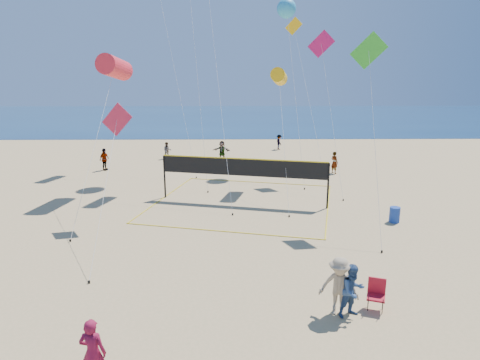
{
  "coord_description": "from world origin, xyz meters",
  "views": [
    {
      "loc": [
        -0.27,
        -10.68,
        7.24
      ],
      "look_at": [
        -0.06,
        2.0,
        4.07
      ],
      "focal_mm": 32.0,
      "sensor_mm": 36.0,
      "label": 1
    }
  ],
  "objects_px": {
    "trash_barrel": "(395,215)",
    "volleyball_net": "(243,172)",
    "woman": "(93,353)",
    "camp_chair": "(376,292)"
  },
  "relations": [
    {
      "from": "camp_chair",
      "to": "volleyball_net",
      "type": "relative_size",
      "value": 0.1
    },
    {
      "from": "trash_barrel",
      "to": "volleyball_net",
      "type": "distance_m",
      "value": 8.37
    },
    {
      "from": "woman",
      "to": "volleyball_net",
      "type": "height_order",
      "value": "volleyball_net"
    },
    {
      "from": "woman",
      "to": "camp_chair",
      "type": "bearing_deg",
      "value": -150.33
    },
    {
      "from": "woman",
      "to": "volleyball_net",
      "type": "relative_size",
      "value": 0.15
    },
    {
      "from": "camp_chair",
      "to": "volleyball_net",
      "type": "distance_m",
      "value": 12.22
    },
    {
      "from": "camp_chair",
      "to": "volleyball_net",
      "type": "bearing_deg",
      "value": 129.04
    },
    {
      "from": "woman",
      "to": "volleyball_net",
      "type": "bearing_deg",
      "value": -97.86
    },
    {
      "from": "trash_barrel",
      "to": "volleyball_net",
      "type": "xyz_separation_m",
      "value": [
        -7.5,
        3.45,
        1.41
      ]
    },
    {
      "from": "camp_chair",
      "to": "trash_barrel",
      "type": "xyz_separation_m",
      "value": [
        3.57,
        8.06,
        -0.18
      ]
    }
  ]
}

